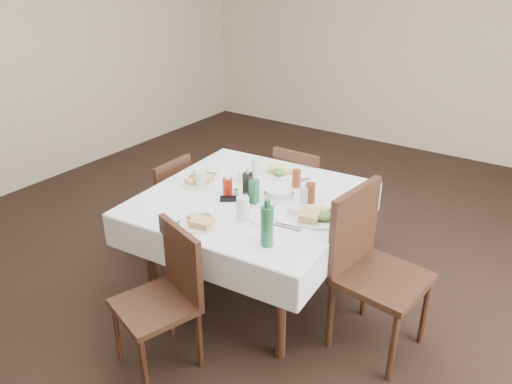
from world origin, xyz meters
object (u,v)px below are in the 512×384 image
chair_south (167,290)px  water_n (257,167)px  dining_table (251,207)px  chair_north (300,190)px  bread_basket (279,193)px  oil_cruet_dark (248,183)px  water_e (304,195)px  green_bottle (267,226)px  coffee_mug (244,178)px  chair_west (166,200)px  chair_east (369,260)px  water_w (200,180)px  water_s (243,208)px  oil_cruet_green (254,190)px  ketchup_bottle (228,186)px

chair_south → water_n: size_ratio=6.63×
dining_table → chair_north: (-0.06, 0.81, -0.20)m
bread_basket → oil_cruet_dark: bearing=-159.5°
water_n → water_e: bearing=-21.2°
chair_south → green_bottle: green_bottle is taller
chair_south → water_e: 1.07m
water_n → green_bottle: (0.60, -0.78, 0.06)m
coffee_mug → oil_cruet_dark: bearing=-46.6°
chair_west → water_e: size_ratio=7.24×
chair_east → green_bottle: bearing=-135.7°
water_n → water_w: water_n is taller
water_n → coffee_mug: bearing=-91.7°
water_s → oil_cruet_green: oil_cruet_green is taller
green_bottle → oil_cruet_green: bearing=132.1°
chair_north → oil_cruet_dark: bearing=-88.3°
chair_west → water_w: (0.50, -0.14, 0.35)m
oil_cruet_dark → bread_basket: bearing=20.5°
water_n → water_s: bearing=-63.1°
dining_table → oil_cruet_green: oil_cruet_green is taller
ketchup_bottle → water_w: bearing=-175.0°
chair_north → ketchup_bottle: (-0.08, -0.87, 0.34)m
chair_north → water_w: bearing=-109.0°
water_w → chair_west: bearing=164.1°
water_s → oil_cruet_green: 0.23m
ketchup_bottle → green_bottle: green_bottle is taller
chair_north → water_n: bearing=-102.5°
water_s → water_e: bearing=63.9°
oil_cruet_dark → coffee_mug: size_ratio=1.59×
chair_east → ketchup_bottle: (-1.02, -0.04, 0.24)m
ketchup_bottle → water_s: bearing=-37.8°
water_w → coffee_mug: (0.19, 0.25, -0.02)m
dining_table → chair_west: bearing=176.3°
water_e → chair_north: bearing=120.4°
water_e → bread_basket: (-0.17, -0.03, -0.03)m
chair_west → oil_cruet_dark: (0.83, -0.04, 0.38)m
water_w → oil_cruet_dark: 0.35m
chair_east → dining_table: bearing=178.4°
water_w → bread_basket: 0.56m
water_s → chair_east: bearing=19.6°
chair_east → water_w: 1.27m
water_w → oil_cruet_green: 0.44m
water_n → green_bottle: size_ratio=0.47×
chair_west → oil_cruet_green: oil_cruet_green is taller
water_n → oil_cruet_dark: 0.33m
chair_north → oil_cruet_dark: size_ratio=4.13×
water_e → oil_cruet_green: 0.33m
water_n → ketchup_bottle: size_ratio=0.91×
chair_south → chair_east: 1.20m
bread_basket → chair_north: bearing=107.5°
water_e → green_bottle: 0.59m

